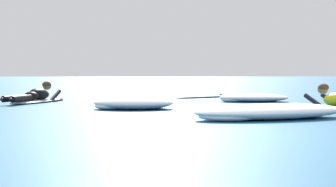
{
  "coord_description": "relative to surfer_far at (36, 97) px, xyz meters",
  "views": [
    {
      "loc": [
        -0.72,
        -6.43,
        0.74
      ],
      "look_at": [
        -0.32,
        5.14,
        0.27
      ],
      "focal_mm": 59.12,
      "sensor_mm": 36.0,
      "label": 1
    }
  ],
  "objects": [
    {
      "name": "surfer_far",
      "position": [
        0.0,
        0.0,
        0.0
      ],
      "size": [
        1.23,
        2.66,
        0.54
      ],
      "color": "white",
      "rests_on": "ground"
    },
    {
      "name": "ground_plane",
      "position": [
        3.37,
        3.36,
        -0.13
      ],
      "size": [
        120.0,
        120.0,
        0.0
      ],
      "primitive_type": "plane",
      "color": "#235B84"
    },
    {
      "name": "whitewater_front",
      "position": [
        2.35,
        -2.31,
        -0.02
      ],
      "size": [
        1.61,
        1.14,
        0.24
      ],
      "color": "white",
      "rests_on": "ground"
    },
    {
      "name": "drifting_surfboard",
      "position": [
        4.12,
        2.32,
        -0.1
      ],
      "size": [
        1.84,
        1.57,
        0.16
      ],
      "color": "silver",
      "rests_on": "ground"
    },
    {
      "name": "whitewater_back",
      "position": [
        5.19,
        0.2,
        -0.04
      ],
      "size": [
        1.69,
        1.03,
        0.2
      ],
      "color": "white",
      "rests_on": "ground"
    },
    {
      "name": "whitewater_mid_left",
      "position": [
        4.54,
        -4.61,
        -0.02
      ],
      "size": [
        2.71,
        1.67,
        0.24
      ],
      "color": "white",
      "rests_on": "ground"
    }
  ]
}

